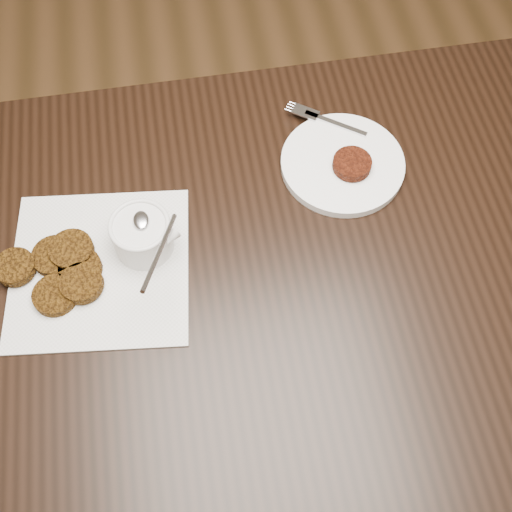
{
  "coord_description": "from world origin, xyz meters",
  "views": [
    {
      "loc": [
        -0.09,
        -0.4,
        1.65
      ],
      "look_at": [
        -0.02,
        0.05,
        0.8
      ],
      "focal_mm": 43.98,
      "sensor_mm": 36.0,
      "label": 1
    }
  ],
  "objects_px": {
    "table": "(245,360)",
    "sauce_ramekin": "(139,224)",
    "plate_with_patty": "(343,161)",
    "napkin": "(100,267)"
  },
  "relations": [
    {
      "from": "table",
      "to": "sauce_ramekin",
      "type": "height_order",
      "value": "sauce_ramekin"
    },
    {
      "from": "sauce_ramekin",
      "to": "table",
      "type": "bearing_deg",
      "value": -32.05
    },
    {
      "from": "plate_with_patty",
      "to": "table",
      "type": "bearing_deg",
      "value": -137.15
    },
    {
      "from": "napkin",
      "to": "plate_with_patty",
      "type": "xyz_separation_m",
      "value": [
        0.43,
        0.13,
        0.01
      ]
    },
    {
      "from": "table",
      "to": "napkin",
      "type": "bearing_deg",
      "value": 164.1
    },
    {
      "from": "napkin",
      "to": "sauce_ramekin",
      "type": "height_order",
      "value": "sauce_ramekin"
    },
    {
      "from": "napkin",
      "to": "sauce_ramekin",
      "type": "bearing_deg",
      "value": 20.36
    },
    {
      "from": "table",
      "to": "napkin",
      "type": "xyz_separation_m",
      "value": [
        -0.22,
        0.06,
        0.38
      ]
    },
    {
      "from": "table",
      "to": "napkin",
      "type": "distance_m",
      "value": 0.44
    },
    {
      "from": "table",
      "to": "plate_with_patty",
      "type": "xyz_separation_m",
      "value": [
        0.21,
        0.19,
        0.39
      ]
    }
  ]
}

